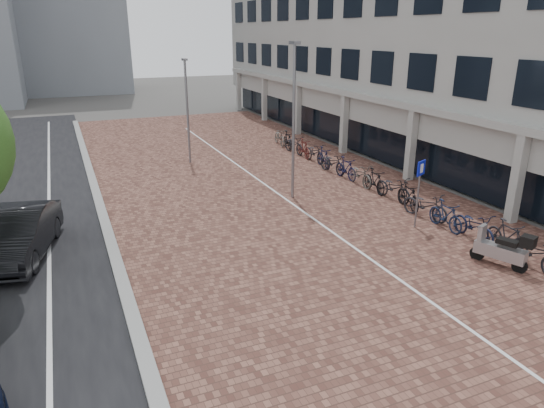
% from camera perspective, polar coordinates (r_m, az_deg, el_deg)
% --- Properties ---
extents(ground, '(140.00, 140.00, 0.00)m').
position_cam_1_polar(ground, '(12.21, 11.57, -14.52)').
color(ground, '#474442').
rests_on(ground, ground).
extents(plaza_brick, '(14.50, 42.00, 0.04)m').
position_cam_1_polar(plaza_brick, '(22.74, -1.34, 2.22)').
color(plaza_brick, brown).
rests_on(plaza_brick, ground).
extents(curb, '(0.35, 42.00, 0.14)m').
position_cam_1_polar(curb, '(21.26, -19.38, 0.01)').
color(curb, gray).
rests_on(curb, ground).
extents(lane_line, '(0.12, 44.00, 0.00)m').
position_cam_1_polar(lane_line, '(21.27, -24.45, -0.78)').
color(lane_line, white).
rests_on(lane_line, street_asphalt).
extents(parking_line, '(0.10, 30.00, 0.00)m').
position_cam_1_polar(parking_line, '(22.80, -0.88, 2.34)').
color(parking_line, white).
rests_on(parking_line, plaza_brick).
extents(car_dark, '(2.64, 4.89, 1.53)m').
position_cam_1_polar(car_dark, '(17.24, -27.34, -3.12)').
color(car_dark, black).
rests_on(car_dark, ground).
extents(scooter_front, '(1.16, 1.84, 1.21)m').
position_cam_1_polar(scooter_front, '(16.25, 24.99, -4.67)').
color(scooter_front, '#9A9A9E').
rests_on(scooter_front, ground).
extents(parking_sign, '(0.49, 0.25, 2.51)m').
position_cam_1_polar(parking_sign, '(18.01, 16.72, 2.31)').
color(parking_sign, slate).
rests_on(parking_sign, ground).
extents(lamp_near, '(0.12, 0.12, 6.31)m').
position_cam_1_polar(lamp_near, '(20.25, 2.51, 9.22)').
color(lamp_near, slate).
rests_on(lamp_near, ground).
extents(lamp_far, '(0.12, 0.12, 5.38)m').
position_cam_1_polar(lamp_far, '(26.47, -9.77, 10.36)').
color(lamp_far, slate).
rests_on(lamp_far, ground).
extents(bike_row, '(1.28, 20.41, 1.05)m').
position_cam_1_polar(bike_row, '(22.97, 10.24, 3.42)').
color(bike_row, black).
rests_on(bike_row, ground).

